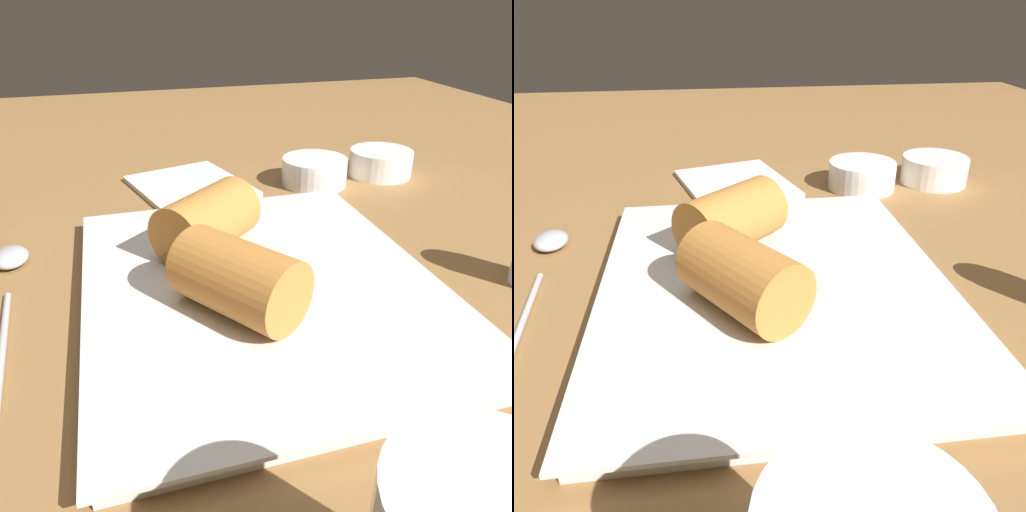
# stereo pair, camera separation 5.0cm
# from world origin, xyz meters

# --- Properties ---
(table_surface) EXTENTS (1.80, 1.40, 0.02)m
(table_surface) POSITION_xyz_m (0.00, 0.00, 0.01)
(table_surface) COLOR olive
(table_surface) RESTS_ON ground
(serving_plate) EXTENTS (0.31, 0.26, 0.01)m
(serving_plate) POSITION_xyz_m (0.00, -0.00, 0.03)
(serving_plate) COLOR silver
(serving_plate) RESTS_ON table_surface
(roll_front_left) EXTENTS (0.10, 0.09, 0.05)m
(roll_front_left) POSITION_xyz_m (0.03, -0.03, 0.06)
(roll_front_left) COLOR #B77533
(roll_front_left) RESTS_ON serving_plate
(roll_front_right) EXTENTS (0.09, 0.10, 0.05)m
(roll_front_right) POSITION_xyz_m (-0.06, -0.02, 0.06)
(roll_front_right) COLOR #B77533
(roll_front_right) RESTS_ON serving_plate
(dipping_bowl_near) EXTENTS (0.08, 0.08, 0.03)m
(dipping_bowl_near) POSITION_xyz_m (-0.22, 0.13, 0.04)
(dipping_bowl_near) COLOR white
(dipping_bowl_near) RESTS_ON table_surface
(dipping_bowl_far) EXTENTS (0.08, 0.08, 0.03)m
(dipping_bowl_far) POSITION_xyz_m (-0.23, 0.23, 0.04)
(dipping_bowl_far) COLOR white
(dipping_bowl_far) RESTS_ON table_surface
(spoon) EXTENTS (0.20, 0.03, 0.01)m
(spoon) POSITION_xyz_m (-0.09, -0.19, 0.03)
(spoon) COLOR #B2B2B7
(spoon) RESTS_ON table_surface
(napkin) EXTENTS (0.16, 0.15, 0.01)m
(napkin) POSITION_xyz_m (-0.24, -0.01, 0.02)
(napkin) COLOR white
(napkin) RESTS_ON table_surface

